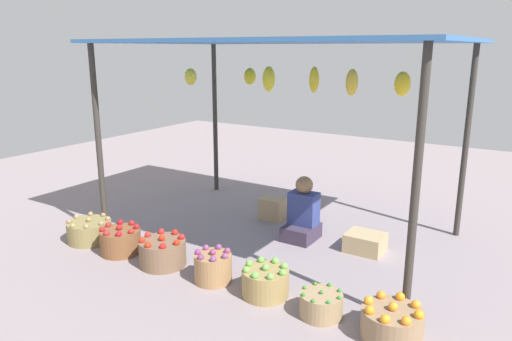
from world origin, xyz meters
TOP-DOWN VIEW (x-y plane):
  - ground_plane at (0.00, 0.00)m, footprint 14.00×14.00m
  - market_stall_structure at (0.00, 0.01)m, footprint 4.01×2.60m
  - vendor_person at (0.29, 0.03)m, footprint 0.36×0.44m
  - basket_potatoes at (-1.85, -1.40)m, footprint 0.52×0.52m
  - basket_red_apples at (-1.27, -1.44)m, footprint 0.45×0.45m
  - basket_red_tomatoes at (-0.65, -1.42)m, footprint 0.50×0.50m
  - basket_purple_onions at (0.03, -1.43)m, footprint 0.38×0.38m
  - basket_green_apples at (0.62, -1.40)m, footprint 0.44×0.44m
  - basket_green_chilies at (1.22, -1.45)m, footprint 0.37×0.37m
  - basket_oranges at (1.83, -1.44)m, footprint 0.49×0.49m
  - wooden_crate_near_vendor at (1.06, 0.07)m, footprint 0.42×0.36m
  - wooden_crate_stacked_rear at (-0.37, 0.44)m, footprint 0.32×0.26m

SIDE VIEW (x-z plane):
  - ground_plane at x=0.00m, z-range 0.00..0.00m
  - wooden_crate_near_vendor at x=1.06m, z-range 0.00..0.21m
  - basket_green_chilies at x=1.22m, z-range -0.01..0.23m
  - basket_potatoes at x=-1.85m, z-range -0.02..0.28m
  - basket_oranges at x=1.83m, z-range -0.03..0.29m
  - basket_green_apples at x=0.62m, z-range -0.02..0.30m
  - basket_red_apples at x=-1.27m, z-range -0.02..0.31m
  - wooden_crate_stacked_rear at x=-0.37m, z-range 0.00..0.29m
  - basket_red_tomatoes at x=-0.65m, z-range -0.02..0.32m
  - basket_purple_onions at x=0.03m, z-range -0.02..0.32m
  - vendor_person at x=0.29m, z-range -0.09..0.69m
  - market_stall_structure at x=0.00m, z-range 1.02..3.37m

